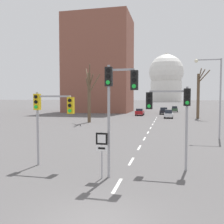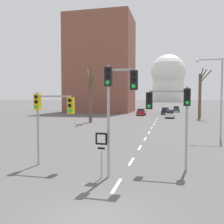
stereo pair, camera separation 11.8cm
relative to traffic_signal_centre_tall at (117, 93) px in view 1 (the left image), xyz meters
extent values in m
plane|color=#565454|center=(0.24, -4.73, -4.31)|extent=(800.00, 800.00, 0.00)
cube|color=silver|center=(0.24, -1.10, -4.30)|extent=(0.16, 2.00, 0.01)
cube|color=silver|center=(0.24, 3.40, -4.30)|extent=(0.16, 2.00, 0.01)
cube|color=silver|center=(0.24, 7.90, -4.30)|extent=(0.16, 2.00, 0.01)
cube|color=silver|center=(0.24, 12.40, -4.30)|extent=(0.16, 2.00, 0.01)
cube|color=silver|center=(0.24, 16.90, -4.30)|extent=(0.16, 2.00, 0.01)
cube|color=silver|center=(0.24, 21.40, -4.30)|extent=(0.16, 2.00, 0.01)
cube|color=silver|center=(0.24, 25.90, -4.30)|extent=(0.16, 2.00, 0.01)
cube|color=silver|center=(0.24, 30.40, -4.30)|extent=(0.16, 2.00, 0.01)
cube|color=silver|center=(0.24, 34.90, -4.30)|extent=(0.16, 2.00, 0.01)
cube|color=silver|center=(0.24, 39.40, -4.30)|extent=(0.16, 2.00, 0.01)
cylinder|color=#9E9EA3|center=(-0.43, 0.01, -1.46)|extent=(0.14, 0.14, 5.70)
cube|color=black|center=(-0.43, 0.01, 0.81)|extent=(0.36, 0.28, 0.96)
cylinder|color=black|center=(-0.43, -0.16, 1.11)|extent=(0.20, 0.06, 0.20)
cylinder|color=black|center=(-0.43, -0.16, 0.81)|extent=(0.20, 0.06, 0.20)
cylinder|color=green|center=(-0.43, -0.16, 0.51)|extent=(0.20, 0.06, 0.20)
cube|color=#9E9EA3|center=(0.22, 0.01, 1.14)|extent=(1.30, 0.10, 0.10)
cube|color=black|center=(0.87, 0.01, 0.61)|extent=(0.36, 0.28, 0.96)
cylinder|color=black|center=(0.87, -0.16, 0.91)|extent=(0.20, 0.06, 0.20)
cylinder|color=black|center=(0.87, -0.16, 0.61)|extent=(0.20, 0.06, 0.20)
cylinder|color=green|center=(0.87, -0.16, 0.31)|extent=(0.20, 0.06, 0.20)
cylinder|color=#9E9EA3|center=(3.50, 2.11, -1.97)|extent=(0.14, 0.14, 4.67)
cube|color=black|center=(3.50, 2.11, -0.22)|extent=(0.36, 0.28, 0.96)
cylinder|color=black|center=(3.50, 1.94, 0.08)|extent=(0.20, 0.06, 0.20)
cylinder|color=black|center=(3.50, 1.94, -0.22)|extent=(0.20, 0.06, 0.20)
cylinder|color=green|center=(3.50, 1.94, -0.51)|extent=(0.20, 0.06, 0.20)
cube|color=#9E9EA3|center=(2.47, 2.11, 0.11)|extent=(2.06, 0.10, 0.10)
cube|color=black|center=(1.44, 2.11, -0.42)|extent=(0.36, 0.28, 0.96)
cylinder|color=black|center=(1.44, 1.94, -0.12)|extent=(0.20, 0.06, 0.20)
cylinder|color=black|center=(1.44, 1.94, -0.42)|extent=(0.20, 0.06, 0.20)
cylinder|color=green|center=(1.44, 1.94, -0.71)|extent=(0.20, 0.06, 0.20)
cylinder|color=#9E9EA3|center=(-5.14, 1.33, -2.11)|extent=(0.14, 0.14, 4.40)
cube|color=yellow|center=(-5.14, 1.33, -0.49)|extent=(0.36, 0.28, 0.96)
cylinder|color=black|center=(-5.14, 1.16, -0.19)|extent=(0.20, 0.06, 0.20)
cylinder|color=black|center=(-5.14, 1.16, -0.49)|extent=(0.20, 0.06, 0.20)
cylinder|color=green|center=(-5.14, 1.16, -0.79)|extent=(0.20, 0.06, 0.20)
cube|color=#9E9EA3|center=(-4.07, 1.33, -0.16)|extent=(2.13, 0.10, 0.10)
cube|color=yellow|center=(-3.01, 1.33, -0.69)|extent=(0.36, 0.28, 0.96)
cylinder|color=black|center=(-3.01, 1.16, -0.39)|extent=(0.20, 0.06, 0.20)
cylinder|color=black|center=(-3.01, 1.16, -0.69)|extent=(0.20, 0.06, 0.20)
cylinder|color=green|center=(-3.01, 1.16, -0.99)|extent=(0.20, 0.06, 0.20)
cylinder|color=#9E9EA3|center=(-0.73, -0.27, -3.12)|extent=(0.07, 0.07, 2.37)
cube|color=black|center=(-0.73, -0.29, -2.29)|extent=(0.60, 0.03, 0.60)
cube|color=white|center=(-0.73, -0.30, -2.29)|extent=(0.42, 0.01, 0.42)
cube|color=white|center=(-0.73, -0.29, -2.77)|extent=(0.60, 0.03, 0.28)
cube|color=black|center=(-0.73, -0.30, -2.77)|extent=(0.36, 0.01, 0.10)
cylinder|color=#9E9EA3|center=(7.43, 13.74, -0.38)|extent=(0.16, 0.16, 7.85)
cube|color=#9E9EA3|center=(6.29, 13.74, 3.45)|extent=(2.29, 0.10, 0.10)
sphere|color=#F2EAC6|center=(5.14, 13.74, 3.37)|extent=(0.36, 0.36, 0.36)
cube|color=black|center=(1.47, 50.15, -3.66)|extent=(1.88, 4.46, 0.62)
cube|color=#1E232D|center=(1.47, 49.92, -2.99)|extent=(1.60, 2.14, 0.71)
cylinder|color=black|center=(0.58, 51.53, -3.97)|extent=(0.18, 0.67, 0.67)
cylinder|color=black|center=(2.36, 51.53, -3.97)|extent=(0.18, 0.67, 0.67)
cylinder|color=black|center=(0.58, 48.77, -3.97)|extent=(0.18, 0.67, 0.67)
cylinder|color=black|center=(2.36, 48.77, -3.97)|extent=(0.18, 0.67, 0.67)
cube|color=#2D4C33|center=(4.28, 60.38, -3.62)|extent=(1.64, 4.00, 0.69)
cube|color=#1E232D|center=(4.28, 60.18, -2.96)|extent=(1.40, 1.92, 0.63)
cylinder|color=black|center=(3.51, 61.62, -3.96)|extent=(0.18, 0.70, 0.70)
cylinder|color=black|center=(5.05, 61.62, -3.96)|extent=(0.18, 0.70, 0.70)
cylinder|color=black|center=(3.51, 59.14, -3.96)|extent=(0.18, 0.70, 0.70)
cylinder|color=black|center=(5.05, 59.14, -3.96)|extent=(0.18, 0.70, 0.70)
cube|color=maroon|center=(-3.82, 44.72, -3.62)|extent=(1.72, 4.18, 0.72)
cube|color=#1E232D|center=(-3.82, 44.51, -2.99)|extent=(1.46, 2.00, 0.54)
cylinder|color=black|center=(-4.63, 46.02, -3.98)|extent=(0.18, 0.65, 0.65)
cylinder|color=black|center=(-3.01, 46.02, -3.98)|extent=(0.18, 0.65, 0.65)
cylinder|color=black|center=(-4.63, 43.43, -3.98)|extent=(0.18, 0.65, 0.65)
cylinder|color=black|center=(-3.01, 43.43, -3.98)|extent=(0.18, 0.65, 0.65)
cube|color=silver|center=(2.59, 38.58, -3.65)|extent=(1.64, 3.98, 0.61)
cube|color=#1E232D|center=(2.59, 38.38, -2.99)|extent=(1.40, 1.91, 0.71)
cylinder|color=black|center=(1.82, 39.81, -3.95)|extent=(0.18, 0.71, 0.71)
cylinder|color=black|center=(3.36, 39.81, -3.95)|extent=(0.18, 0.71, 0.71)
cylinder|color=black|center=(1.82, 37.34, -3.95)|extent=(0.18, 0.71, 0.71)
cylinder|color=black|center=(3.36, 37.34, -3.95)|extent=(0.18, 0.71, 0.71)
cylinder|color=brown|center=(-10.12, 26.71, -0.27)|extent=(0.52, 0.52, 8.08)
cylinder|color=brown|center=(-9.45, 25.91, 2.62)|extent=(1.31, 1.85, 1.71)
cylinder|color=brown|center=(-9.39, 27.49, 2.11)|extent=(1.56, 1.76, 3.30)
cylinder|color=brown|center=(-10.00, 25.66, 1.59)|extent=(0.39, 2.25, 2.48)
cylinder|color=brown|center=(-9.67, 25.60, 3.17)|extent=(1.01, 2.40, 3.55)
cylinder|color=brown|center=(-10.84, 27.87, 3.77)|extent=(1.31, 2.56, 2.05)
cylinder|color=brown|center=(8.17, 38.79, 0.03)|extent=(0.55, 0.55, 8.67)
cylinder|color=brown|center=(8.32, 37.89, 4.20)|extent=(0.45, 1.96, 2.12)
cylinder|color=brown|center=(8.67, 37.78, 4.11)|extent=(0.98, 2.22, 1.88)
cylinder|color=brown|center=(9.12, 37.70, 3.83)|extent=(1.73, 2.51, 2.12)
cylinder|color=silver|center=(0.24, 238.43, 5.69)|extent=(29.99, 29.99, 20.00)
sphere|color=silver|center=(0.24, 238.43, 24.85)|extent=(33.33, 33.33, 33.33)
cylinder|color=silver|center=(0.24, 238.43, 39.85)|extent=(4.00, 4.00, 5.83)
cube|color=brown|center=(-16.87, 56.99, 9.05)|extent=(18.00, 14.00, 26.71)
camera|label=1|loc=(2.49, -12.21, -0.23)|focal=40.00mm
camera|label=2|loc=(2.61, -12.18, -0.23)|focal=40.00mm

